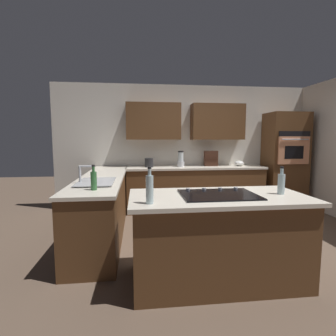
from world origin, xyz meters
The scene contains 18 objects.
ground_plane centered at (0.00, 0.00, 0.00)m, with size 14.00×14.00×0.00m, color brown.
wall_back centered at (0.07, -2.04, 1.44)m, with size 6.00×0.44×2.60m.
lower_cabinets_back centered at (0.10, -1.72, 0.43)m, with size 2.80×0.60×0.86m, color brown.
countertop_back centered at (0.10, -1.72, 0.88)m, with size 2.84×0.64×0.04m, color silver.
lower_cabinets_side centered at (1.82, -0.55, 0.43)m, with size 0.60×2.90×0.86m, color brown.
countertop_side centered at (1.82, -0.55, 0.88)m, with size 0.64×2.94×0.04m, color silver.
island_base centered at (0.47, 0.99, 0.43)m, with size 1.72×0.81×0.86m, color brown.
island_top centered at (0.47, 0.99, 0.88)m, with size 1.80×0.89×0.04m, color silver.
wall_oven centered at (-1.85, -1.72, 1.01)m, with size 0.80×0.66×2.01m.
sink_unit centered at (1.83, 0.08, 0.92)m, with size 0.46×0.70×0.23m.
cooktop centered at (0.47, 0.98, 0.91)m, with size 0.76×0.56×0.03m.
blender centered at (0.40, -1.75, 1.04)m, with size 0.15×0.15×0.32m.
mixing_bowl centered at (-0.85, -1.75, 0.95)m, with size 0.20×0.20×0.11m, color white.
spice_rack centered at (-0.25, -1.80, 1.06)m, with size 0.28×0.11×0.32m.
kettle centered at (1.05, -1.75, 0.99)m, with size 0.18×0.18×0.18m, color #262628.
dish_soap_bottle centered at (1.77, 0.56, 1.01)m, with size 0.07×0.07×0.28m.
oil_bottle centered at (1.18, 1.25, 1.04)m, with size 0.07×0.07×0.33m.
second_bottle centered at (-0.19, 1.00, 1.02)m, with size 0.07×0.07×0.29m.
Camera 1 is at (1.28, 3.50, 1.47)m, focal length 27.77 mm.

